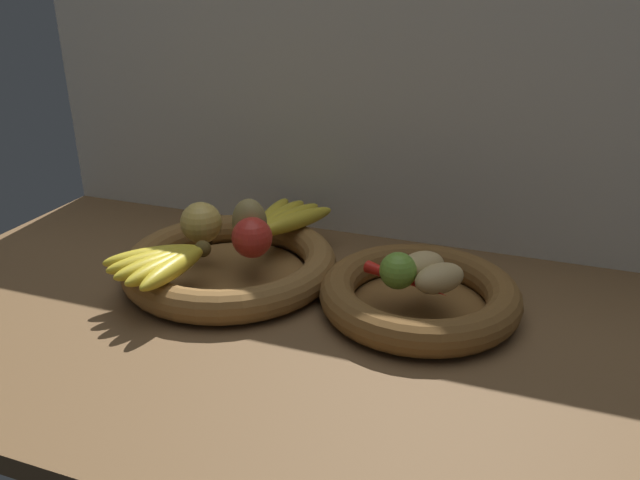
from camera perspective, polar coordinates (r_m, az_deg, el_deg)
ground_plane at (r=101.83cm, az=0.26°, el=-6.26°), size 140.00×90.00×3.00cm
back_wall at (r=119.12cm, az=5.33°, el=12.95°), size 140.00×3.00×55.00cm
fruit_bowl_left at (r=108.43cm, az=-8.16°, el=-2.17°), size 36.44×36.44×5.44cm
fruit_bowl_right at (r=98.49cm, az=9.02°, el=-4.99°), size 31.03×31.03×5.44cm
apple_golden_left at (r=109.29cm, az=-10.75°, el=1.56°), size 7.13×7.13×7.13cm
apple_red_right at (r=102.50cm, az=-6.20°, el=0.23°), size 6.72×6.72×6.72cm
pear_brown at (r=106.34cm, az=-6.42°, el=1.58°), size 7.11×6.76×8.38cm
banana_bunch_front at (r=100.67cm, az=-14.08°, el=-1.95°), size 14.28×17.11×3.09cm
banana_bunch_back at (r=114.75cm, az=-3.38°, el=1.94°), size 12.79×19.29×3.11cm
potato_large at (r=96.23cm, az=9.20°, el=-2.35°), size 8.95×9.38×4.29cm
potato_small at (r=92.77cm, az=10.80°, el=-3.44°), size 8.94×9.29×4.41cm
lime_near at (r=92.86cm, az=7.10°, el=-2.78°), size 5.53×5.53×5.53cm
chili_pepper at (r=94.02cm, az=7.80°, el=-3.67°), size 14.13×7.27×2.00cm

